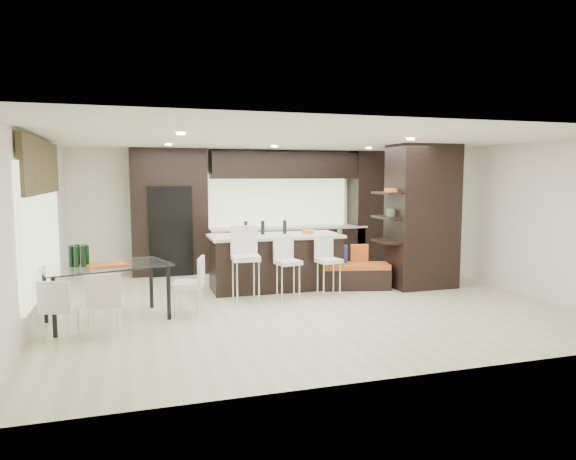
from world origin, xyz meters
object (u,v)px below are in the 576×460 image
object	(u,v)px
dining_table	(108,293)
chair_end	(188,288)
stool_left	(246,272)
stool_mid	(288,273)
stool_right	(329,271)
chair_near	(105,307)
bench	(356,276)
floor_vase	(340,257)
kitchen_island	(275,261)
chair_far	(61,312)

from	to	relation	value
dining_table	chair_end	distance (m)	1.16
stool_left	stool_mid	distance (m)	0.76
stool_mid	stool_right	distance (m)	0.76
stool_left	chair_near	world-z (taller)	stool_left
bench	chair_near	size ratio (longest dim) A/B	1.55
stool_mid	floor_vase	size ratio (longest dim) A/B	0.76
dining_table	chair_near	distance (m)	0.78
kitchen_island	stool_left	xyz separation A→B (m)	(-0.76, -0.86, 0.00)
bench	dining_table	size ratio (longest dim) A/B	0.73
chair_far	chair_end	size ratio (longest dim) A/B	0.91
kitchen_island	stool_right	world-z (taller)	kitchen_island
stool_mid	chair_end	world-z (taller)	stool_mid
stool_mid	chair_end	bearing A→B (deg)	-172.58
stool_mid	chair_end	distance (m)	1.87
stool_mid	stool_right	xyz separation A→B (m)	(0.76, 0.00, -0.01)
stool_right	floor_vase	xyz separation A→B (m)	(0.45, 0.58, 0.14)
stool_right	chair_end	size ratio (longest dim) A/B	1.04
stool_left	chair_end	size ratio (longest dim) A/B	1.25
chair_near	bench	bearing A→B (deg)	21.97
dining_table	stool_right	bearing A→B (deg)	-6.85
chair_near	chair_end	world-z (taller)	chair_end
kitchen_island	chair_end	bearing A→B (deg)	-140.54
stool_left	dining_table	size ratio (longest dim) A/B	0.60
dining_table	chair_near	bearing A→B (deg)	-106.03
stool_mid	dining_table	distance (m)	2.99
stool_mid	bench	distance (m)	1.49
chair_far	stool_left	bearing A→B (deg)	41.39
stool_mid	dining_table	size ratio (longest dim) A/B	0.51
bench	chair_end	distance (m)	3.35
stool_left	chair_far	world-z (taller)	stool_left
chair_end	chair_near	bearing A→B (deg)	139.95
dining_table	chair_far	bearing A→B (deg)	-141.03
stool_right	bench	distance (m)	0.79
stool_mid	chair_far	size ratio (longest dim) A/B	1.16
chair_far	stool_right	bearing A→B (deg)	33.26
kitchen_island	stool_mid	xyz separation A→B (m)	(0.00, -0.82, -0.08)
floor_vase	chair_end	bearing A→B (deg)	-158.37
floor_vase	chair_near	size ratio (longest dim) A/B	1.41
kitchen_island	floor_vase	distance (m)	1.23
chair_end	kitchen_island	bearing A→B (deg)	-35.41
stool_right	chair_near	bearing A→B (deg)	-170.71
stool_left	bench	world-z (taller)	stool_left
chair_near	chair_end	size ratio (longest dim) A/B	0.98
stool_right	chair_end	xyz separation A→B (m)	(-2.53, -0.60, -0.02)
floor_vase	stool_left	bearing A→B (deg)	-162.36
stool_mid	bench	size ratio (longest dim) A/B	0.69
dining_table	floor_vase	bearing A→B (deg)	-0.10
stool_mid	floor_vase	bearing A→B (deg)	14.88
stool_mid	chair_near	bearing A→B (deg)	-165.98
bench	chair_near	world-z (taller)	chair_near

